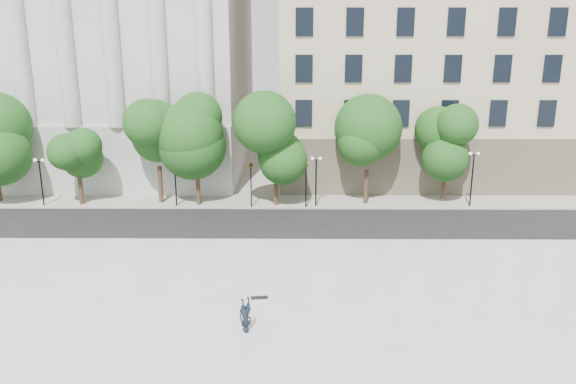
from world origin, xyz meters
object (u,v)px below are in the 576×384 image
Objects in this scene: traffic_light_east at (306,164)px; skateboard at (259,298)px; person_lying at (246,327)px; traffic_light_west at (251,164)px.

skateboard is at bearing -99.10° from traffic_light_east.
traffic_light_east is at bearing 50.32° from person_lying.
traffic_light_west is 2.53× the size of person_lying.
traffic_light_east is at bearing 0.00° from traffic_light_west.
person_lying is (-3.12, -20.30, -2.93)m from traffic_light_east.
traffic_light_east is 17.46m from skateboard.
person_lying is at bearing -98.72° from traffic_light_east.
person_lying is 3.36m from skateboard.
traffic_light_west reaches higher than skateboard.
traffic_light_east is at bearing 74.52° from skateboard.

